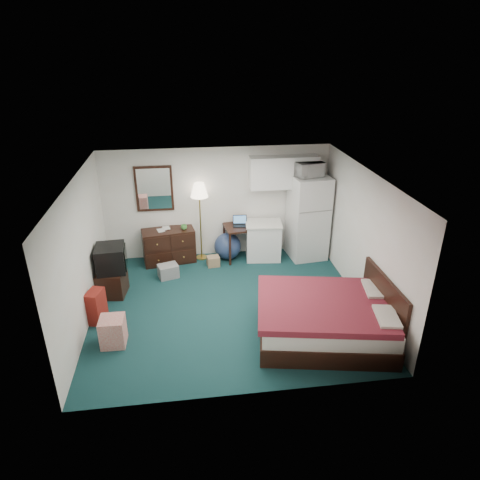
{
  "coord_description": "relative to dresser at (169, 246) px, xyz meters",
  "views": [
    {
      "loc": [
        -0.7,
        -6.76,
        4.5
      ],
      "look_at": [
        0.27,
        0.41,
        1.16
      ],
      "focal_mm": 32.0,
      "sensor_mm": 36.0,
      "label": 1
    }
  ],
  "objects": [
    {
      "name": "book_a",
      "position": [
        -0.22,
        -0.04,
        0.48
      ],
      "size": [
        0.14,
        0.05,
        0.2
      ],
      "primitive_type": "imported",
      "rotation": [
        0.0,
        0.0,
        0.27
      ],
      "color": "#92734F",
      "rests_on": "dresser"
    },
    {
      "name": "upper_cabinets",
      "position": [
        2.57,
        0.1,
        1.57
      ],
      "size": [
        1.5,
        0.35,
        0.7
      ],
      "primitive_type": null,
      "color": "white",
      "rests_on": "walls"
    },
    {
      "name": "mirror",
      "position": [
        -0.23,
        0.24,
        1.27
      ],
      "size": [
        0.8,
        0.06,
        1.0
      ],
      "primitive_type": null,
      "color": "white",
      "rests_on": "walls"
    },
    {
      "name": "dresser",
      "position": [
        0.0,
        0.0,
        0.0
      ],
      "size": [
        1.2,
        0.69,
        0.77
      ],
      "primitive_type": null,
      "rotation": [
        0.0,
        0.0,
        0.16
      ],
      "color": "black",
      "rests_on": "floor"
    },
    {
      "name": "fridge",
      "position": [
        3.12,
        -0.11,
        0.57
      ],
      "size": [
        0.86,
        0.86,
        1.9
      ],
      "primitive_type": null,
      "rotation": [
        0.0,
        0.0,
        0.11
      ],
      "color": "silver",
      "rests_on": "floor"
    },
    {
      "name": "cardboard_box_a",
      "position": [
        0.96,
        -0.35,
        -0.27
      ],
      "size": [
        0.29,
        0.26,
        0.22
      ],
      "primitive_type": null,
      "rotation": [
        0.0,
        0.0,
        0.13
      ],
      "color": "#92734F",
      "rests_on": "floor"
    },
    {
      "name": "book_b",
      "position": [
        -0.11,
        0.07,
        0.49
      ],
      "size": [
        0.15,
        0.05,
        0.21
      ],
      "primitive_type": "imported",
      "rotation": [
        0.0,
        0.0,
        0.21
      ],
      "color": "#92734F",
      "rests_on": "dresser"
    },
    {
      "name": "laptop",
      "position": [
        1.6,
        -0.04,
        0.51
      ],
      "size": [
        0.33,
        0.28,
        0.21
      ],
      "primitive_type": null,
      "rotation": [
        0.0,
        0.0,
        -0.1
      ],
      "color": "black",
      "rests_on": "desk"
    },
    {
      "name": "floor_lamp",
      "position": [
        0.73,
        0.07,
        0.51
      ],
      "size": [
        0.41,
        0.41,
        1.78
      ],
      "primitive_type": null,
      "rotation": [
        0.0,
        0.0,
        -0.08
      ],
      "color": "gold",
      "rests_on": "floor"
    },
    {
      "name": "file_bin",
      "position": [
        -0.02,
        -0.73,
        -0.24
      ],
      "size": [
        0.47,
        0.4,
        0.28
      ],
      "primitive_type": null,
      "rotation": [
        0.0,
        0.0,
        0.3
      ],
      "color": "gray",
      "rests_on": "floor"
    },
    {
      "name": "kitchen_counter",
      "position": [
        2.12,
        -0.11,
        0.03
      ],
      "size": [
        0.82,
        0.66,
        0.83
      ],
      "primitive_type": null,
      "rotation": [
        0.0,
        0.0,
        -0.1
      ],
      "color": "white",
      "rests_on": "floor"
    },
    {
      "name": "microwave",
      "position": [
        3.07,
        -0.14,
        1.71
      ],
      "size": [
        0.64,
        0.46,
        0.39
      ],
      "primitive_type": "imported",
      "rotation": [
        0.0,
        0.0,
        0.28
      ],
      "color": "silver",
      "rests_on": "fridge"
    },
    {
      "name": "desk",
      "position": [
        1.57,
        -0.05,
        0.01
      ],
      "size": [
        0.7,
        0.7,
        0.79
      ],
      "primitive_type": null,
      "rotation": [
        0.0,
        0.0,
        0.13
      ],
      "color": "black",
      "rests_on": "floor"
    },
    {
      "name": "cardboard_box_b",
      "position": [
        1.97,
        -0.25,
        -0.26
      ],
      "size": [
        0.25,
        0.28,
        0.25
      ],
      "primitive_type": null,
      "rotation": [
        0.0,
        0.0,
        -0.15
      ],
      "color": "#92734F",
      "rests_on": "floor"
    },
    {
      "name": "suitcase",
      "position": [
        -1.24,
        -2.15,
        -0.08
      ],
      "size": [
        0.33,
        0.42,
        0.6
      ],
      "primitive_type": null,
      "rotation": [
        0.0,
        0.0,
        -0.28
      ],
      "color": "maroon",
      "rests_on": "floor"
    },
    {
      "name": "tv_stand",
      "position": [
        -1.09,
        -1.26,
        -0.13
      ],
      "size": [
        0.57,
        0.61,
        0.5
      ],
      "primitive_type": null,
      "rotation": [
        0.0,
        0.0,
        -0.12
      ],
      "color": "black",
      "rests_on": "floor"
    },
    {
      "name": "floor",
      "position": [
        1.12,
        -1.98,
        -0.38
      ],
      "size": [
        5.0,
        4.5,
        0.01
      ],
      "primitive_type": "cube",
      "color": "black",
      "rests_on": "ground"
    },
    {
      "name": "walls",
      "position": [
        1.12,
        -1.98,
        0.87
      ],
      "size": [
        5.01,
        4.51,
        2.5
      ],
      "color": "silver",
      "rests_on": "floor"
    },
    {
      "name": "exercise_ball",
      "position": [
        1.31,
        -0.02,
        -0.08
      ],
      "size": [
        0.72,
        0.72,
        0.61
      ],
      "primitive_type": "sphere",
      "rotation": [
        0.0,
        0.0,
        0.2
      ],
      "color": "navy",
      "rests_on": "floor"
    },
    {
      "name": "mug",
      "position": [
        0.36,
        -0.01,
        0.45
      ],
      "size": [
        0.16,
        0.14,
        0.13
      ],
      "primitive_type": "imported",
      "rotation": [
        0.0,
        0.0,
        0.25
      ],
      "color": "#4C9D44",
      "rests_on": "dresser"
    },
    {
      "name": "crt_tv",
      "position": [
        -1.06,
        -1.21,
        0.37
      ],
      "size": [
        0.59,
        0.63,
        0.51
      ],
      "primitive_type": null,
      "rotation": [
        0.0,
        0.0,
        0.07
      ],
      "color": "black",
      "rests_on": "tv_stand"
    },
    {
      "name": "ceiling",
      "position": [
        1.12,
        -1.98,
        2.12
      ],
      "size": [
        5.0,
        4.5,
        0.01
      ],
      "primitive_type": "cube",
      "color": "silver",
      "rests_on": "walls"
    },
    {
      "name": "headboard",
      "position": [
        3.58,
        -3.12,
        0.17
      ],
      "size": [
        0.06,
        1.56,
        1.0
      ],
      "primitive_type": null,
      "color": "black",
      "rests_on": "walls"
    },
    {
      "name": "retail_box",
      "position": [
        -0.87,
        -2.84,
        -0.14
      ],
      "size": [
        0.4,
        0.4,
        0.49
      ],
      "primitive_type": null,
      "rotation": [
        0.0,
        0.0,
        -0.02
      ],
      "color": "beige",
      "rests_on": "floor"
    },
    {
      "name": "bed",
      "position": [
        2.6,
        -3.12,
        -0.04
      ],
      "size": [
        2.4,
        2.02,
        0.68
      ],
      "primitive_type": null,
      "rotation": [
        0.0,
        0.0,
        -0.18
      ],
      "color": "maroon",
      "rests_on": "floor"
    }
  ]
}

